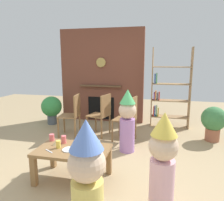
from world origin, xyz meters
TOP-DOWN VIEW (x-y plane):
  - ground_plane at (0.00, 0.00)m, footprint 12.00×12.00m
  - brick_fireplace_feature at (-0.63, 2.60)m, footprint 2.20×0.28m
  - bookshelf at (1.06, 2.40)m, footprint 0.90×0.28m
  - coffee_table at (-0.22, -0.32)m, footprint 0.96×0.59m
  - paper_cup_near_left at (0.09, -0.23)m, footprint 0.07×0.07m
  - paper_cup_near_right at (-0.64, -0.11)m, footprint 0.07×0.07m
  - paper_cup_center at (-0.42, -0.16)m, footprint 0.07×0.07m
  - paper_cup_far_left at (-0.42, -0.33)m, footprint 0.06×0.06m
  - paper_cup_far_right at (-0.07, -0.18)m, footprint 0.08×0.08m
  - paper_plate_front at (0.01, -0.49)m, footprint 0.19×0.19m
  - paper_plate_rear at (-0.25, -0.36)m, footprint 0.19×0.19m
  - birthday_cake_slice at (-0.50, -0.24)m, footprint 0.10×0.10m
  - table_fork at (-0.49, -0.46)m, footprint 0.14×0.09m
  - child_with_cone_hat at (0.32, -1.26)m, footprint 0.32×0.32m
  - child_in_pink at (0.94, -0.67)m, footprint 0.30×0.30m
  - child_by_the_chairs at (0.34, 0.76)m, footprint 0.31×0.31m
  - dining_chair_left at (-0.90, 1.27)m, footprint 0.44×0.44m
  - dining_chair_middle at (-0.30, 1.42)m, footprint 0.49×0.49m
  - dining_chair_right at (0.30, 1.23)m, footprint 0.48×0.48m
  - potted_plant_tall at (1.95, 1.64)m, footprint 0.48×0.48m
  - potted_plant_short at (-1.78, 1.96)m, footprint 0.51×0.51m

SIDE VIEW (x-z plane):
  - ground_plane at x=0.00m, z-range 0.00..0.00m
  - coffee_table at x=-0.22m, z-range 0.14..0.59m
  - potted_plant_tall at x=1.95m, z-range 0.06..0.76m
  - potted_plant_short at x=-1.78m, z-range 0.07..0.78m
  - table_fork at x=-0.49m, z-range 0.44..0.45m
  - paper_plate_front at x=0.01m, z-range 0.44..0.45m
  - paper_plate_rear at x=-0.25m, z-range 0.44..0.45m
  - birthday_cake_slice at x=-0.50m, z-range 0.44..0.51m
  - paper_cup_far_right at x=-0.07m, z-range 0.44..0.54m
  - paper_cup_near_right at x=-0.64m, z-range 0.44..0.54m
  - paper_cup_far_left at x=-0.42m, z-range 0.44..0.54m
  - paper_cup_near_left at x=0.09m, z-range 0.44..0.55m
  - paper_cup_center at x=-0.42m, z-range 0.44..0.55m
  - dining_chair_left at x=-0.90m, z-range 0.06..0.96m
  - dining_chair_middle at x=-0.30m, z-range 0.06..0.96m
  - dining_chair_right at x=0.30m, z-range 0.06..0.96m
  - child_in_pink at x=0.94m, z-range 0.03..1.13m
  - child_by_the_chairs at x=0.34m, z-range 0.03..1.15m
  - child_with_cone_hat at x=0.32m, z-range 0.03..1.18m
  - bookshelf at x=1.06m, z-range -0.09..1.81m
  - brick_fireplace_feature at x=-0.63m, z-range -0.01..2.39m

